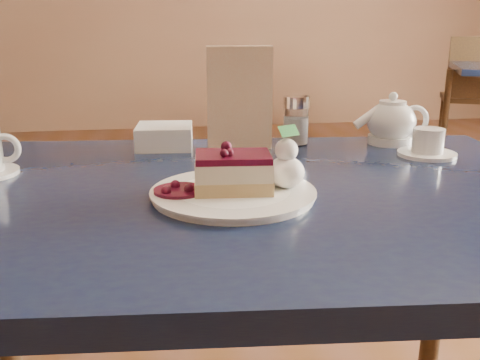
{
  "coord_description": "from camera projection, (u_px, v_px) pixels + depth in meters",
  "views": [
    {
      "loc": [
        -0.03,
        -0.6,
        1.05
      ],
      "look_at": [
        0.09,
        0.16,
        0.83
      ],
      "focal_mm": 40.0,
      "sensor_mm": 36.0,
      "label": 1
    }
  ],
  "objects": [
    {
      "name": "dessert_plate",
      "position": [
        233.0,
        194.0,
        0.88
      ],
      "size": [
        0.27,
        0.27,
        0.01
      ],
      "primitive_type": "cylinder",
      "color": "white",
      "rests_on": "main_table"
    },
    {
      "name": "cheesecake_slice",
      "position": [
        233.0,
        172.0,
        0.87
      ],
      "size": [
        0.13,
        0.1,
        0.06
      ],
      "rotation": [
        0.0,
        0.0,
        -0.09
      ],
      "color": "#DDAF70",
      "rests_on": "dessert_plate"
    },
    {
      "name": "berry_sauce",
      "position": [
        179.0,
        191.0,
        0.87
      ],
      "size": [
        0.08,
        0.08,
        0.01
      ],
      "primitive_type": "cylinder",
      "color": "#4B1227",
      "rests_on": "dessert_plate"
    },
    {
      "name": "tea_set",
      "position": [
        398.0,
        127.0,
        1.24
      ],
      "size": [
        0.2,
        0.25,
        0.11
      ],
      "color": "white",
      "rests_on": "main_table"
    },
    {
      "name": "whipped_cream",
      "position": [
        286.0,
        172.0,
        0.89
      ],
      "size": [
        0.06,
        0.06,
        0.05
      ],
      "color": "white",
      "rests_on": "dessert_plate"
    },
    {
      "name": "main_table",
      "position": [
        232.0,
        231.0,
        0.95
      ],
      "size": [
        1.32,
        0.94,
        0.78
      ],
      "rotation": [
        0.0,
        0.0,
        -0.09
      ],
      "color": "#121F34",
      "rests_on": "ground"
    },
    {
      "name": "sugar_shaker",
      "position": [
        296.0,
        120.0,
        1.25
      ],
      "size": [
        0.06,
        0.06,
        0.11
      ],
      "color": "white",
      "rests_on": "main_table"
    },
    {
      "name": "menu_card",
      "position": [
        239.0,
        98.0,
        1.2
      ],
      "size": [
        0.15,
        0.04,
        0.23
      ],
      "primitive_type": "cube",
      "rotation": [
        0.0,
        0.0,
        -0.09
      ],
      "color": "#FFEEC3",
      "rests_on": "main_table"
    },
    {
      "name": "napkin_stack",
      "position": [
        165.0,
        136.0,
        1.23
      ],
      "size": [
        0.14,
        0.14,
        0.05
      ],
      "primitive_type": "cube",
      "rotation": [
        0.0,
        0.0,
        -0.09
      ],
      "color": "white",
      "rests_on": "main_table"
    }
  ]
}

